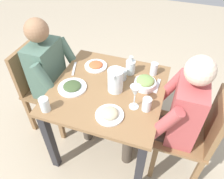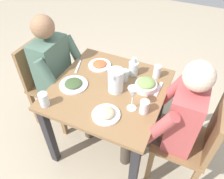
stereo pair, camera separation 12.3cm
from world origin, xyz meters
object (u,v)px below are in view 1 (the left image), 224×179
Objects in this scene: water_glass_by_pitcher at (154,69)px; water_glass_far_right at (122,75)px; chair_near at (194,134)px; wine_glass at (135,93)px; oil_carafe at (130,68)px; water_pitcher at (115,80)px; plate_beans at (110,114)px; chair_far at (41,84)px; diner_far at (57,77)px; water_glass_center at (147,104)px; plate_dolmas at (72,87)px; water_glass_far_left at (45,104)px; salad_bowl at (145,83)px; dining_table at (108,100)px; diner_near at (171,115)px; plate_rice_curry at (96,65)px.

water_glass_far_right is at bearing 122.27° from water_glass_by_pitcher.
wine_glass is (-0.09, 0.47, 0.37)m from chair_near.
oil_carafe is (-0.05, 0.19, 0.00)m from water_glass_by_pitcher.
water_pitcher is 0.28m from plate_beans.
chair_far is 0.84m from water_glass_far_right.
diner_far is 0.81m from wine_glass.
plate_dolmas is at bearing 86.73° from water_glass_center.
water_glass_by_pitcher and water_glass_far_left have the same top height.
salad_bowl is 1.59× the size of water_glass_far_left.
diner_far is at bearing 104.46° from water_glass_by_pitcher.
diner_far is 0.66m from oil_carafe.
plate_dolmas is at bearing -110.39° from chair_far.
water_glass_far_left is (-0.64, 0.64, -0.00)m from water_glass_by_pitcher.
plate_beans is at bearing -158.43° from dining_table.
water_glass_by_pitcher is at bearing -46.57° from dining_table.
water_glass_center is at bearing -71.01° from water_glass_far_left.
diner_far is at bearing 82.33° from water_pitcher.
wine_glass is (-0.09, 0.27, 0.22)m from diner_near.
wine_glass is at bearing -94.31° from plate_dolmas.
diner_far is at bearing 92.29° from salad_bowl.
chair_near reaches higher than water_glass_far_left.
oil_carafe is at bearing -37.35° from water_glass_far_left.
plate_rice_curry is at bearing 50.73° from wine_glass.
plate_beans is (-0.34, -0.61, 0.10)m from diner_far.
chair_near is at bearing -128.54° from water_glass_by_pitcher.
salad_bowl reaches higher than plate_rice_curry.
water_pitcher reaches higher than plate_rice_curry.
dining_table is 0.34m from salad_bowl.
plate_beans is 1.01× the size of plate_rice_curry.
chair_near reaches higher than water_glass_by_pitcher.
plate_beans is 0.88× the size of plate_dolmas.
salad_bowl is 0.48m from plate_rice_curry.
water_pitcher reaches higher than water_glass_far_right.
diner_far is 7.25× the size of oil_carafe.
water_glass_far_right is (0.14, -0.01, -0.05)m from water_pitcher.
chair_far is (0.12, 1.43, 0.00)m from chair_near.
water_pitcher is at bearing 117.33° from salad_bowl.
diner_far is at bearing 21.41° from water_glass_far_left.
plate_beans is (-0.26, -0.10, 0.15)m from dining_table.
water_pitcher is 0.84× the size of plate_dolmas.
wine_glass is (-0.36, -0.44, 0.13)m from plate_rice_curry.
plate_beans is at bearing -78.32° from water_glass_far_left.
oil_carafe is at bearing 30.74° from water_glass_center.
plate_dolmas is at bearing -124.35° from diner_far.
water_glass_center is (-0.03, -0.60, 0.04)m from plate_dolmas.
dining_table is 0.33m from plate_rice_curry.
chair_far is at bearing 69.61° from plate_dolmas.
water_glass_by_pitcher is 0.66× the size of oil_carafe.
wine_glass is at bearing -118.07° from dining_table.
chair_far is 8.36× the size of water_glass_far_left.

